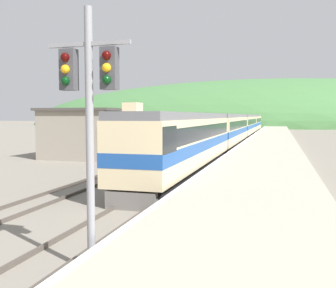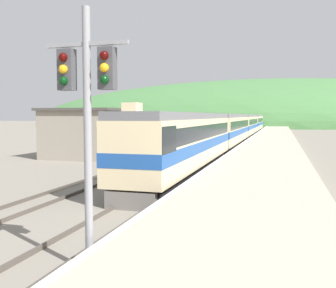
{
  "view_description": "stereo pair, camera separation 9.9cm",
  "coord_description": "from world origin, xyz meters",
  "px_view_note": "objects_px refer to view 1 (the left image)",
  "views": [
    {
      "loc": [
        5.95,
        -2.17,
        3.97
      ],
      "look_at": [
        0.21,
        18.05,
        2.44
      ],
      "focal_mm": 42.0,
      "sensor_mm": 36.0,
      "label": 1
    },
    {
      "loc": [
        6.05,
        -2.14,
        3.97
      ],
      "look_at": [
        0.21,
        18.05,
        2.44
      ],
      "focal_mm": 42.0,
      "sensor_mm": 36.0,
      "label": 2
    }
  ],
  "objects_px": {
    "carriage_third": "(244,125)",
    "express_train_lead_car": "(185,141)",
    "siding_train": "(200,130)",
    "carriage_fourth": "(253,123)",
    "carriage_second": "(228,130)",
    "signal_mast_main": "(89,102)"
  },
  "relations": [
    {
      "from": "express_train_lead_car",
      "to": "carriage_fourth",
      "type": "xyz_separation_m",
      "value": [
        0.0,
        67.3,
        -0.01
      ]
    },
    {
      "from": "carriage_second",
      "to": "signal_mast_main",
      "type": "distance_m",
      "value": 38.65
    },
    {
      "from": "carriage_third",
      "to": "signal_mast_main",
      "type": "relative_size",
      "value": 3.27
    },
    {
      "from": "carriage_second",
      "to": "carriage_third",
      "type": "bearing_deg",
      "value": 90.0
    },
    {
      "from": "express_train_lead_car",
      "to": "siding_train",
      "type": "relative_size",
      "value": 0.49
    },
    {
      "from": "carriage_second",
      "to": "carriage_third",
      "type": "relative_size",
      "value": 1.0
    },
    {
      "from": "carriage_fourth",
      "to": "carriage_second",
      "type": "bearing_deg",
      "value": -90.0
    },
    {
      "from": "express_train_lead_car",
      "to": "carriage_second",
      "type": "bearing_deg",
      "value": 90.0
    },
    {
      "from": "carriage_third",
      "to": "siding_train",
      "type": "bearing_deg",
      "value": -105.06
    },
    {
      "from": "carriage_third",
      "to": "carriage_fourth",
      "type": "distance_m",
      "value": 22.53
    },
    {
      "from": "siding_train",
      "to": "signal_mast_main",
      "type": "xyz_separation_m",
      "value": [
        5.96,
        -44.24,
        2.33
      ]
    },
    {
      "from": "carriage_fourth",
      "to": "siding_train",
      "type": "bearing_deg",
      "value": -96.57
    },
    {
      "from": "carriage_second",
      "to": "carriage_fourth",
      "type": "bearing_deg",
      "value": 90.0
    },
    {
      "from": "carriage_fourth",
      "to": "siding_train",
      "type": "relative_size",
      "value": 0.51
    },
    {
      "from": "carriage_third",
      "to": "siding_train",
      "type": "xyz_separation_m",
      "value": [
        -4.53,
        -16.85,
        -0.29
      ]
    },
    {
      "from": "carriage_second",
      "to": "siding_train",
      "type": "bearing_deg",
      "value": 128.65
    },
    {
      "from": "carriage_third",
      "to": "express_train_lead_car",
      "type": "bearing_deg",
      "value": -90.0
    },
    {
      "from": "signal_mast_main",
      "to": "carriage_third",
      "type": "bearing_deg",
      "value": 91.34
    },
    {
      "from": "carriage_second",
      "to": "carriage_fourth",
      "type": "xyz_separation_m",
      "value": [
        0.0,
        45.05,
        0.0
      ]
    },
    {
      "from": "express_train_lead_car",
      "to": "siding_train",
      "type": "distance_m",
      "value": 28.29
    },
    {
      "from": "siding_train",
      "to": "carriage_fourth",
      "type": "bearing_deg",
      "value": 83.43
    },
    {
      "from": "express_train_lead_car",
      "to": "carriage_third",
      "type": "xyz_separation_m",
      "value": [
        0.0,
        44.77,
        -0.01
      ]
    }
  ]
}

